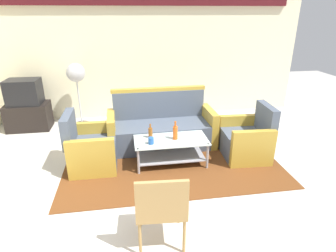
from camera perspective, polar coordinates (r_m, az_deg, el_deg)
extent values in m
plane|color=beige|center=(3.76, 1.64, -13.25)|extent=(14.00, 14.00, 0.00)
cube|color=beige|center=(6.14, -3.61, 14.98)|extent=(6.52, 0.12, 2.80)
cube|color=brown|center=(4.43, 0.77, -7.18)|extent=(3.26, 2.02, 0.01)
cube|color=#4C5666|center=(4.82, -1.26, -1.77)|extent=(1.61, 0.73, 0.42)
cube|color=#4C5666|center=(4.95, -1.89, 4.49)|extent=(1.60, 0.17, 0.48)
cube|color=#B79333|center=(4.96, 8.35, 0.01)|extent=(0.13, 0.70, 0.62)
cube|color=#B79333|center=(4.73, -11.37, -1.37)|extent=(0.13, 0.70, 0.62)
cube|color=#B79333|center=(4.87, -1.93, 7.51)|extent=(1.64, 0.13, 0.06)
cube|color=#4C5666|center=(4.36, -14.87, -5.48)|extent=(0.66, 0.60, 0.40)
cube|color=#4C5666|center=(4.23, -19.60, -0.57)|extent=(0.12, 0.60, 0.45)
cube|color=#B79333|center=(4.61, -14.64, -2.59)|extent=(0.66, 0.10, 0.58)
cube|color=#B79333|center=(4.02, -15.38, -6.53)|extent=(0.66, 0.10, 0.58)
cube|color=#4C5666|center=(4.65, 15.29, -3.66)|extent=(0.69, 0.63, 0.40)
cube|color=#4C5666|center=(4.61, 19.43, 1.34)|extent=(0.15, 0.61, 0.45)
cube|color=#B79333|center=(4.34, 16.91, -4.48)|extent=(0.66, 0.13, 0.58)
cube|color=#B79333|center=(4.90, 14.07, -1.04)|extent=(0.66, 0.13, 0.58)
cube|color=silver|center=(4.22, 0.55, -2.69)|extent=(1.10, 0.60, 0.02)
cube|color=#9E9EA5|center=(4.34, 0.53, -5.95)|extent=(1.00, 0.52, 0.02)
cylinder|color=#9E9EA5|center=(4.49, -6.46, -3.94)|extent=(0.04, 0.04, 0.40)
cylinder|color=#9E9EA5|center=(4.63, 6.25, -3.06)|extent=(0.04, 0.04, 0.40)
cylinder|color=#9E9EA5|center=(4.03, -6.07, -7.19)|extent=(0.04, 0.04, 0.40)
cylinder|color=#9E9EA5|center=(4.19, 8.07, -6.08)|extent=(0.04, 0.04, 0.40)
cylinder|color=brown|center=(4.22, -3.60, -1.43)|extent=(0.06, 0.06, 0.16)
cylinder|color=brown|center=(4.18, -3.64, -0.01)|extent=(0.02, 0.02, 0.07)
cylinder|color=#D85919|center=(4.16, 1.49, -1.43)|extent=(0.07, 0.07, 0.20)
cylinder|color=#D85919|center=(4.11, 1.51, 0.41)|extent=(0.03, 0.03, 0.09)
cylinder|color=#2659A5|center=(4.04, -3.49, -3.01)|extent=(0.08, 0.08, 0.10)
cube|color=black|center=(6.18, -26.54, 1.77)|extent=(0.80, 0.50, 0.52)
cube|color=black|center=(6.05, -27.36, 6.21)|extent=(0.61, 0.46, 0.48)
cube|color=black|center=(6.25, -26.73, 6.78)|extent=(0.51, 0.02, 0.36)
cylinder|color=#2D2D33|center=(6.08, -17.12, 0.41)|extent=(0.32, 0.32, 0.03)
cylinder|color=#B2B2B7|center=(5.92, -17.66, 4.80)|extent=(0.03, 0.03, 0.95)
sphere|color=#B2B2B7|center=(5.78, -18.34, 10.30)|extent=(0.36, 0.36, 0.36)
cube|color=#AD844C|center=(2.87, -1.51, -15.82)|extent=(0.51, 0.51, 0.04)
cube|color=#AD844C|center=(2.56, -1.23, -14.99)|extent=(0.48, 0.07, 0.40)
cylinder|color=#AD844C|center=(3.16, -5.69, -16.60)|extent=(0.03, 0.03, 0.42)
cylinder|color=#AD844C|center=(3.18, 2.21, -16.24)|extent=(0.03, 0.03, 0.42)
cylinder|color=#AD844C|center=(2.85, -5.72, -21.92)|extent=(0.03, 0.03, 0.42)
cylinder|color=#AD844C|center=(2.87, 3.33, -21.46)|extent=(0.03, 0.03, 0.42)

